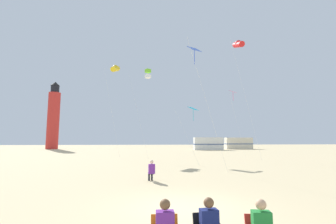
% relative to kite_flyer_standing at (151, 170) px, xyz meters
% --- Properties ---
extents(ground, '(200.00, 200.00, 0.00)m').
position_rel_kite_flyer_standing_xyz_m(ground, '(0.82, -5.31, -0.61)').
color(ground, '#D3BC8C').
extents(kite_flyer_standing, '(0.38, 0.54, 1.16)m').
position_rel_kite_flyer_standing_xyz_m(kite_flyer_standing, '(0.00, 0.00, 0.00)').
color(kite_flyer_standing, '#722D99').
rests_on(kite_flyer_standing, ground).
extents(kite_diamond_blue, '(3.03, 2.65, 9.41)m').
position_rel_kite_flyer_standing_xyz_m(kite_diamond_blue, '(3.43, 3.72, 8.20)').
color(kite_diamond_blue, silver).
rests_on(kite_diamond_blue, ground).
extents(kite_tube_gold, '(2.44, 2.71, 12.66)m').
position_rel_kite_flyer_standing_xyz_m(kite_tube_gold, '(-4.27, 18.61, 11.35)').
color(kite_tube_gold, silver).
rests_on(kite_tube_gold, ground).
extents(kite_tube_scarlet, '(3.14, 2.92, 14.60)m').
position_rel_kite_flyer_standing_xyz_m(kite_tube_scarlet, '(11.08, 13.19, 13.27)').
color(kite_tube_scarlet, silver).
rests_on(kite_tube_scarlet, ground).
extents(kite_diamond_cyan, '(2.53, 2.53, 5.54)m').
position_rel_kite_flyer_standing_xyz_m(kite_diamond_cyan, '(4.44, 9.37, 4.54)').
color(kite_diamond_cyan, silver).
rests_on(kite_diamond_cyan, ground).
extents(kite_box_lime, '(2.90, 2.90, 11.27)m').
position_rel_kite_flyer_standing_xyz_m(kite_box_lime, '(0.13, 16.21, 10.06)').
color(kite_box_lime, silver).
rests_on(kite_box_lime, ground).
extents(kite_diamond_rainbow, '(1.94, 1.58, 8.56)m').
position_rel_kite_flyer_standing_xyz_m(kite_diamond_rainbow, '(10.94, 15.00, 7.41)').
color(kite_diamond_rainbow, silver).
rests_on(kite_diamond_rainbow, ground).
extents(lighthouse_distant, '(2.80, 2.80, 16.80)m').
position_rel_kite_flyer_standing_xyz_m(lighthouse_distant, '(-22.38, 47.53, 7.22)').
color(lighthouse_distant, red).
rests_on(lighthouse_distant, ground).
extents(rv_van_white, '(6.60, 2.82, 2.80)m').
position_rel_kite_flyer_standing_xyz_m(rv_van_white, '(14.33, 38.64, 0.78)').
color(rv_van_white, white).
rests_on(rv_van_white, ground).
extents(rv_van_cream, '(6.60, 2.82, 2.80)m').
position_rel_kite_flyer_standing_xyz_m(rv_van_cream, '(23.17, 42.77, 0.78)').
color(rv_van_cream, beige).
rests_on(rv_van_cream, ground).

